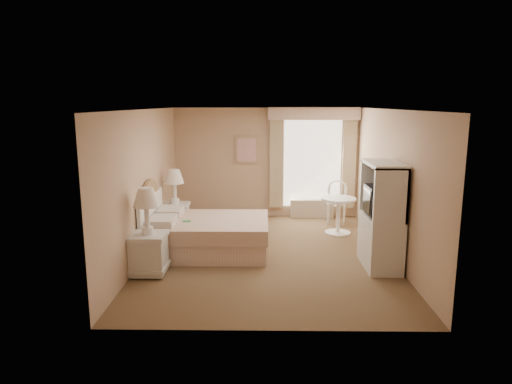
{
  "coord_description": "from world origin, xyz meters",
  "views": [
    {
      "loc": [
        -0.09,
        -7.65,
        2.61
      ],
      "look_at": [
        -0.2,
        0.3,
        1.05
      ],
      "focal_mm": 32.0,
      "sensor_mm": 36.0,
      "label": 1
    }
  ],
  "objects_px": {
    "bed": "(204,233)",
    "nightstand_far": "(175,210)",
    "nightstand_near": "(148,243)",
    "cafe_chair": "(337,198)",
    "round_table": "(338,210)",
    "armoire": "(381,224)"
  },
  "relations": [
    {
      "from": "cafe_chair",
      "to": "armoire",
      "type": "relative_size",
      "value": 0.55
    },
    {
      "from": "bed",
      "to": "nightstand_far",
      "type": "height_order",
      "value": "nightstand_far"
    },
    {
      "from": "bed",
      "to": "nightstand_far",
      "type": "distance_m",
      "value": 1.35
    },
    {
      "from": "bed",
      "to": "round_table",
      "type": "xyz_separation_m",
      "value": [
        2.56,
        1.21,
        0.15
      ]
    },
    {
      "from": "nightstand_near",
      "to": "round_table",
      "type": "xyz_separation_m",
      "value": [
        3.28,
        2.28,
        -0.01
      ]
    },
    {
      "from": "nightstand_near",
      "to": "round_table",
      "type": "height_order",
      "value": "nightstand_near"
    },
    {
      "from": "nightstand_near",
      "to": "nightstand_far",
      "type": "relative_size",
      "value": 1.03
    },
    {
      "from": "round_table",
      "to": "cafe_chair",
      "type": "distance_m",
      "value": 0.9
    },
    {
      "from": "bed",
      "to": "armoire",
      "type": "relative_size",
      "value": 1.22
    },
    {
      "from": "nightstand_far",
      "to": "cafe_chair",
      "type": "distance_m",
      "value": 3.53
    },
    {
      "from": "nightstand_far",
      "to": "cafe_chair",
      "type": "relative_size",
      "value": 1.39
    },
    {
      "from": "nightstand_far",
      "to": "round_table",
      "type": "distance_m",
      "value": 3.28
    },
    {
      "from": "cafe_chair",
      "to": "round_table",
      "type": "bearing_deg",
      "value": -84.99
    },
    {
      "from": "bed",
      "to": "cafe_chair",
      "type": "bearing_deg",
      "value": 38.07
    },
    {
      "from": "nightstand_near",
      "to": "armoire",
      "type": "bearing_deg",
      "value": 6.08
    },
    {
      "from": "nightstand_far",
      "to": "round_table",
      "type": "xyz_separation_m",
      "value": [
        3.28,
        0.07,
        0.0
      ]
    },
    {
      "from": "nightstand_near",
      "to": "cafe_chair",
      "type": "bearing_deg",
      "value": 43.06
    },
    {
      "from": "round_table",
      "to": "nightstand_far",
      "type": "bearing_deg",
      "value": -178.7
    },
    {
      "from": "round_table",
      "to": "cafe_chair",
      "type": "bearing_deg",
      "value": 82.96
    },
    {
      "from": "round_table",
      "to": "cafe_chair",
      "type": "height_order",
      "value": "cafe_chair"
    },
    {
      "from": "nightstand_near",
      "to": "armoire",
      "type": "distance_m",
      "value": 3.68
    },
    {
      "from": "nightstand_far",
      "to": "round_table",
      "type": "height_order",
      "value": "nightstand_far"
    }
  ]
}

